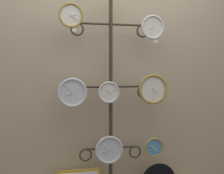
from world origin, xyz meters
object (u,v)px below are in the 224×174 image
clock_top_right (153,27)px  clock_bottom_center (109,150)px  display_stand (111,128)px  clock_top_left (71,15)px  clock_middle_center (109,92)px  clock_middle_right (153,89)px  clock_bottom_right (154,148)px  clock_middle_left (72,93)px

clock_top_right → clock_bottom_center: 1.23m
display_stand → clock_top_right: size_ratio=8.90×
clock_top_left → clock_middle_center: clock_top_left is taller
clock_middle_right → clock_bottom_right: bearing=44.6°
clock_bottom_center → clock_bottom_right: 0.45m
clock_top_right → clock_middle_center: size_ratio=1.13×
clock_top_right → clock_middle_right: 0.59m
clock_top_right → display_stand: bearing=165.8°
clock_top_left → clock_middle_center: 0.77m
clock_middle_center → clock_bottom_center: bearing=-89.5°
clock_bottom_center → clock_top_left: bearing=-177.0°
clock_bottom_center → clock_middle_left: bearing=179.0°
clock_bottom_center → clock_bottom_right: (0.45, 0.00, -0.01)m
clock_top_left → clock_middle_right: size_ratio=0.77×
display_stand → clock_bottom_right: bearing=-12.3°
clock_middle_left → clock_bottom_center: 0.64m
clock_top_right → clock_bottom_center: clock_top_right is taller
clock_middle_left → clock_middle_center: clock_middle_left is taller
clock_top_left → clock_middle_right: (0.78, -0.00, -0.66)m
clock_middle_left → clock_top_left: bearing=-116.3°
clock_middle_center → clock_top_left: bearing=-175.8°
clock_bottom_right → display_stand: bearing=167.7°
clock_middle_center → clock_bottom_center: (0.00, -0.01, -0.54)m
display_stand → clock_bottom_right: size_ratio=10.61×
clock_top_right → clock_bottom_center: size_ratio=0.87×
clock_middle_left → clock_middle_center: (0.34, 0.00, -0.00)m
clock_top_left → clock_top_right: bearing=1.1°
display_stand → clock_top_right: bearing=-14.2°
clock_middle_center → clock_bottom_center: clock_middle_center is taller
clock_top_left → clock_middle_left: clock_top_left is taller
clock_bottom_center → clock_middle_right: bearing=-2.6°
clock_top_left → clock_middle_left: (0.01, 0.02, -0.69)m
clock_middle_center → clock_top_right: bearing=-1.5°
clock_top_right → clock_middle_center: (-0.42, 0.01, -0.61)m
display_stand → clock_bottom_right: 0.46m
display_stand → clock_top_left: bearing=-164.0°
display_stand → clock_middle_right: display_stand is taller
clock_middle_right → clock_bottom_right: (0.02, 0.02, -0.57)m
clock_middle_left → clock_bottom_center: (0.34, -0.01, -0.54)m
display_stand → clock_middle_center: (-0.04, -0.09, 0.35)m
clock_middle_right → clock_bottom_center: clock_middle_right is taller
display_stand → clock_middle_right: size_ratio=7.11×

